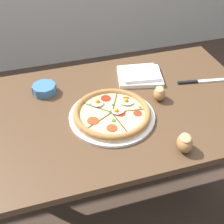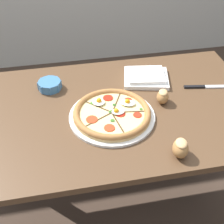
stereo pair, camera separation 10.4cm
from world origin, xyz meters
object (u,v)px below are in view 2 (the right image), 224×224
object	(u,v)px
dining_table	(112,125)
pizza	(112,114)
ramekin_bowl	(50,85)
knife_main	(208,87)
napkin_folded	(146,77)
bread_piece_near	(181,148)
bread_piece_mid	(163,96)

from	to	relation	value
dining_table	pizza	world-z (taller)	pizza
ramekin_bowl	knife_main	world-z (taller)	ramekin_bowl
napkin_folded	dining_table	bearing A→B (deg)	-137.87
bread_piece_near	ramekin_bowl	bearing A→B (deg)	131.14
pizza	napkin_folded	bearing A→B (deg)	48.57
ramekin_bowl	bread_piece_near	distance (m)	0.70
pizza	knife_main	size ratio (longest dim) A/B	1.53
ramekin_bowl	bread_piece_near	world-z (taller)	bread_piece_near
pizza	ramekin_bowl	xyz separation A→B (m)	(-0.25, 0.26, 0.00)
dining_table	napkin_folded	bearing A→B (deg)	42.13
bread_piece_near	knife_main	distance (m)	0.49
dining_table	bread_piece_mid	bearing A→B (deg)	-0.05
dining_table	pizza	bearing A→B (deg)	-100.11
bread_piece_near	bread_piece_mid	distance (m)	0.32
dining_table	ramekin_bowl	bearing A→B (deg)	142.07
bread_piece_near	bread_piece_mid	world-z (taller)	bread_piece_near
pizza	bread_piece_mid	xyz separation A→B (m)	(0.24, 0.06, 0.01)
ramekin_bowl	bread_piece_mid	bearing A→B (deg)	-22.46
bread_piece_mid	pizza	bearing A→B (deg)	-166.16
dining_table	pizza	xyz separation A→B (m)	(-0.01, -0.06, 0.12)
napkin_folded	knife_main	distance (m)	0.30
ramekin_bowl	napkin_folded	size ratio (longest dim) A/B	0.46
bread_piece_near	bread_piece_mid	xyz separation A→B (m)	(0.04, 0.32, -0.00)
pizza	bread_piece_mid	distance (m)	0.25
bread_piece_mid	napkin_folded	bearing A→B (deg)	96.74
napkin_folded	bread_piece_near	world-z (taller)	bread_piece_near
pizza	knife_main	world-z (taller)	pizza
napkin_folded	bread_piece_mid	world-z (taller)	bread_piece_mid
bread_piece_mid	knife_main	xyz separation A→B (m)	(0.25, 0.07, -0.03)
dining_table	bread_piece_near	bearing A→B (deg)	-58.54
napkin_folded	knife_main	xyz separation A→B (m)	(0.28, -0.12, -0.01)
pizza	bread_piece_near	xyz separation A→B (m)	(0.21, -0.26, 0.02)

